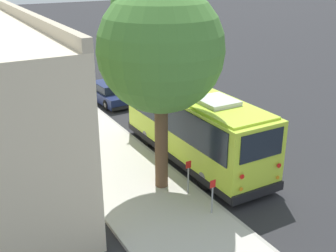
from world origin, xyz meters
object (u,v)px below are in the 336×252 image
object	(u,v)px
parked_sedan_white	(45,53)
fire_hydrant	(92,108)
parked_sedan_tan	(29,40)
sign_post_near	(212,196)
shuttle_bus	(195,123)
parked_sedan_black	(69,69)
sign_post_far	(188,177)
street_tree	(159,41)
parked_sedan_navy	(108,93)

from	to	relation	value
parked_sedan_white	fire_hydrant	xyz separation A→B (m)	(-16.59, 1.55, -0.03)
parked_sedan_tan	sign_post_near	xyz separation A→B (m)	(-35.81, 1.63, 0.20)
shuttle_bus	parked_sedan_black	world-z (taller)	shuttle_bus
sign_post_far	fire_hydrant	xyz separation A→B (m)	(10.18, 0.10, -0.29)
parked_sedan_black	fire_hydrant	distance (m)	9.61
parked_sedan_black	street_tree	size ratio (longest dim) A/B	0.55
parked_sedan_white	sign_post_near	bearing A→B (deg)	-179.32
shuttle_bus	sign_post_near	distance (m)	4.65
parked_sedan_white	street_tree	size ratio (longest dim) A/B	0.57
parked_sedan_tan	sign_post_near	size ratio (longest dim) A/B	3.31
parked_sedan_white	sign_post_far	size ratio (longest dim) A/B	3.57
sign_post_far	parked_sedan_tan	bearing A→B (deg)	-2.73
parked_sedan_black	shuttle_bus	bearing A→B (deg)	-175.25
parked_sedan_white	sign_post_far	world-z (taller)	sign_post_far
fire_hydrant	parked_sedan_navy	bearing A→B (deg)	-40.63
sign_post_near	parked_sedan_black	bearing A→B (deg)	-4.06
shuttle_bus	parked_sedan_black	distance (m)	17.13
parked_sedan_black	parked_sedan_white	xyz separation A→B (m)	(7.12, 0.06, -0.01)
sign_post_near	sign_post_far	size ratio (longest dim) A/B	0.96
parked_sedan_navy	parked_sedan_tan	bearing A→B (deg)	-3.30
street_tree	fire_hydrant	world-z (taller)	street_tree
shuttle_bus	sign_post_far	bearing A→B (deg)	142.82
fire_hydrant	shuttle_bus	bearing A→B (deg)	-165.10
parked_sedan_navy	fire_hydrant	distance (m)	2.79
street_tree	fire_hydrant	bearing A→B (deg)	-3.07
street_tree	parked_sedan_white	bearing A→B (deg)	-4.53
sign_post_near	sign_post_far	bearing A→B (deg)	0.00
parked_sedan_black	parked_sedan_white	bearing A→B (deg)	3.86
sign_post_near	parked_sedan_navy	bearing A→B (deg)	-7.06
fire_hydrant	sign_post_near	bearing A→B (deg)	-179.50
sign_post_near	street_tree	bearing A→B (deg)	12.33
parked_sedan_tan	sign_post_far	xyz separation A→B (m)	(-34.25, 1.63, 0.22)
shuttle_bus	sign_post_far	size ratio (longest dim) A/B	6.55
parked_sedan_tan	sign_post_near	world-z (taller)	sign_post_near
shuttle_bus	parked_sedan_white	xyz separation A→B (m)	(24.20, 0.48, -1.18)
parked_sedan_tan	sign_post_near	distance (m)	35.85
shuttle_bus	parked_sedan_navy	size ratio (longest dim) A/B	1.88
parked_sedan_navy	fire_hydrant	xyz separation A→B (m)	(-2.12, 1.82, -0.04)
shuttle_bus	street_tree	bearing A→B (deg)	119.40
parked_sedan_black	sign_post_near	distance (m)	21.27
sign_post_near	fire_hydrant	xyz separation A→B (m)	(11.74, 0.10, -0.26)
shuttle_bus	parked_sedan_tan	world-z (taller)	shuttle_bus
parked_sedan_black	parked_sedan_navy	bearing A→B (deg)	-175.01
parked_sedan_white	sign_post_near	distance (m)	28.37
parked_sedan_black	sign_post_far	world-z (taller)	sign_post_far
parked_sedan_navy	parked_sedan_black	bearing A→B (deg)	-1.88
parked_sedan_navy	sign_post_far	world-z (taller)	sign_post_far
parked_sedan_white	sign_post_near	world-z (taller)	sign_post_near
shuttle_bus	parked_sedan_navy	xyz separation A→B (m)	(9.73, 0.21, -1.16)
shuttle_bus	parked_sedan_black	bearing A→B (deg)	1.02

